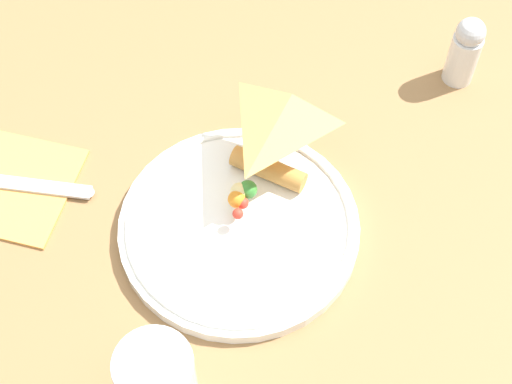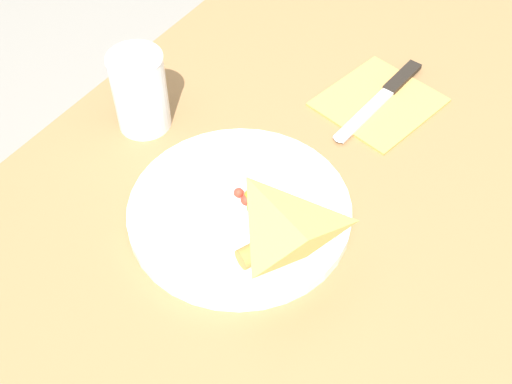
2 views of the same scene
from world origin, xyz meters
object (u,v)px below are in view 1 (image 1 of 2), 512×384
object	(u,v)px
napkin_folded	(6,184)
salt_shaker	(465,50)
plate_pizza	(241,223)
dining_table	(207,208)

from	to	relation	value
napkin_folded	salt_shaker	xyz separation A→B (m)	(0.54, 0.19, 0.05)
napkin_folded	salt_shaker	distance (m)	0.57
plate_pizza	salt_shaker	distance (m)	0.35
napkin_folded	salt_shaker	size ratio (longest dim) A/B	1.82
dining_table	salt_shaker	xyz separation A→B (m)	(0.31, 0.15, 0.15)
dining_table	salt_shaker	distance (m)	0.38
dining_table	plate_pizza	distance (m)	0.15
plate_pizza	napkin_folded	size ratio (longest dim) A/B	1.49
plate_pizza	dining_table	bearing A→B (deg)	119.56
plate_pizza	salt_shaker	bearing A→B (deg)	41.63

